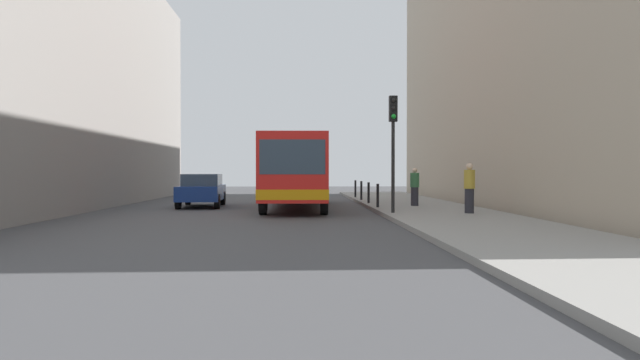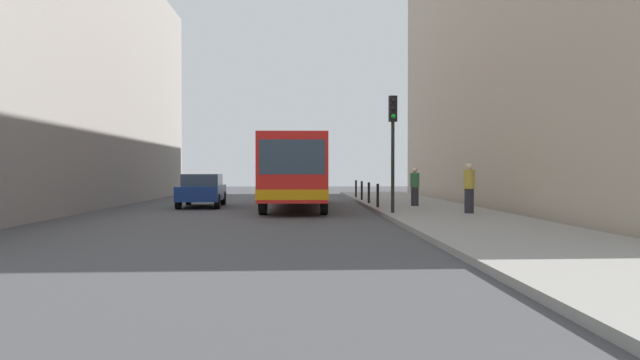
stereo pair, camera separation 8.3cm
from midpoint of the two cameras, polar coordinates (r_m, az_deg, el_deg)
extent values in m
plane|color=#424244|center=(21.94, -2.81, -3.35)|extent=(80.00, 80.00, 0.00)
cube|color=gray|center=(22.53, 11.08, -3.07)|extent=(4.40, 40.00, 0.15)
cube|color=gray|center=(28.77, -26.65, 9.81)|extent=(7.00, 32.00, 12.26)
cube|color=#B2A38C|center=(28.83, 21.39, 12.54)|extent=(7.00, 32.00, 14.95)
cube|color=red|center=(25.73, -2.43, 1.17)|extent=(2.72, 11.05, 2.50)
cube|color=orange|center=(25.75, -2.43, -0.95)|extent=(2.74, 11.07, 0.36)
cube|color=#2D3D4C|center=(20.26, -2.80, 2.24)|extent=(2.26, 0.11, 1.20)
cube|color=#2D3D4C|center=(26.24, -2.40, 1.93)|extent=(2.71, 9.45, 1.00)
cylinder|color=black|center=(21.86, 0.29, -2.05)|extent=(0.30, 1.01, 1.00)
cylinder|color=black|center=(21.92, -5.63, -2.05)|extent=(0.30, 1.01, 1.00)
cylinder|color=black|center=(29.65, -0.06, -1.29)|extent=(0.30, 1.01, 1.00)
cylinder|color=black|center=(29.70, -4.42, -1.29)|extent=(0.30, 1.01, 1.00)
cube|color=navy|center=(27.12, -11.42, -1.21)|extent=(1.99, 4.47, 0.64)
cube|color=#2D3D4C|center=(27.25, -11.38, 0.02)|extent=(1.71, 2.53, 0.52)
cylinder|color=black|center=(25.56, -9.98, -2.05)|extent=(0.25, 0.65, 0.64)
cylinder|color=black|center=(25.76, -13.62, -2.04)|extent=(0.25, 0.65, 0.64)
cylinder|color=black|center=(28.54, -9.43, -1.74)|extent=(0.25, 0.65, 0.64)
cylinder|color=black|center=(28.72, -12.69, -1.74)|extent=(0.25, 0.65, 0.64)
cylinder|color=black|center=(20.87, 6.95, 1.23)|extent=(0.12, 0.12, 3.20)
cube|color=black|center=(20.99, 6.96, 6.84)|extent=(0.28, 0.24, 0.90)
sphere|color=black|center=(20.89, 7.02, 7.64)|extent=(0.16, 0.16, 0.16)
sphere|color=black|center=(20.86, 7.01, 6.87)|extent=(0.16, 0.16, 0.16)
sphere|color=green|center=(20.83, 7.01, 6.11)|extent=(0.16, 0.16, 0.16)
cylinder|color=black|center=(24.04, 5.50, -1.50)|extent=(0.11, 0.11, 0.95)
cylinder|color=black|center=(27.08, 4.63, -1.23)|extent=(0.11, 0.11, 0.95)
cylinder|color=black|center=(30.12, 3.93, -1.02)|extent=(0.11, 0.11, 0.95)
cylinder|color=black|center=(33.17, 3.36, -0.84)|extent=(0.11, 0.11, 0.95)
cylinder|color=#26262D|center=(21.17, 14.10, -1.97)|extent=(0.32, 0.32, 0.85)
cylinder|color=gold|center=(21.15, 14.11, 0.07)|extent=(0.38, 0.38, 0.66)
sphere|color=beige|center=(21.15, 14.12, 1.28)|extent=(0.23, 0.23, 0.23)
cylinder|color=#26262D|center=(25.23, 9.03, -1.58)|extent=(0.32, 0.32, 0.79)
cylinder|color=#336B3F|center=(25.21, 9.03, 0.00)|extent=(0.38, 0.38, 0.61)
sphere|color=beige|center=(25.20, 9.03, 0.94)|extent=(0.22, 0.22, 0.22)
camera|label=1|loc=(0.04, -90.10, 0.00)|focal=33.16mm
camera|label=2|loc=(0.04, 89.90, 0.00)|focal=33.16mm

